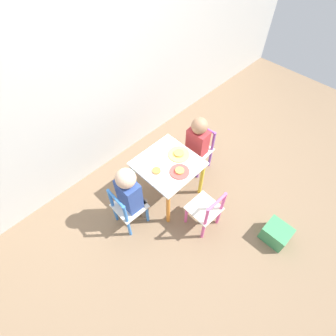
# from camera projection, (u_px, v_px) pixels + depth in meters

# --- Properties ---
(ground_plane) EXTENTS (6.00, 6.00, 0.00)m
(ground_plane) POSITION_uv_depth(u_px,v_px,m) (168.00, 192.00, 2.74)
(ground_plane) COLOR #7F664C
(house_wall) EXTENTS (6.00, 0.06, 2.60)m
(house_wall) POSITION_uv_depth(u_px,v_px,m) (95.00, 41.00, 2.06)
(house_wall) COLOR beige
(house_wall) RESTS_ON ground_plane
(kids_table) EXTENTS (0.53, 0.53, 0.48)m
(kids_table) POSITION_uv_depth(u_px,v_px,m) (168.00, 169.00, 2.42)
(kids_table) COLOR silver
(kids_table) RESTS_ON ground_plane
(chair_blue) EXTENTS (0.27, 0.27, 0.51)m
(chair_blue) POSITION_uv_depth(u_px,v_px,m) (128.00, 208.00, 2.33)
(chair_blue) COLOR silver
(chair_blue) RESTS_ON ground_plane
(chair_purple) EXTENTS (0.27, 0.27, 0.51)m
(chair_purple) POSITION_uv_depth(u_px,v_px,m) (199.00, 150.00, 2.77)
(chair_purple) COLOR silver
(chair_purple) RESTS_ON ground_plane
(chair_pink) EXTENTS (0.27, 0.27, 0.51)m
(chair_pink) POSITION_uv_depth(u_px,v_px,m) (206.00, 211.00, 2.32)
(chair_pink) COLOR silver
(chair_pink) RESTS_ON ground_plane
(child_left) EXTENTS (0.22, 0.21, 0.75)m
(child_left) POSITION_uv_depth(u_px,v_px,m) (130.00, 192.00, 2.20)
(child_left) COLOR #7A6B5B
(child_left) RESTS_ON ground_plane
(child_right) EXTENTS (0.22, 0.21, 0.70)m
(child_right) POSITION_uv_depth(u_px,v_px,m) (197.00, 142.00, 2.60)
(child_right) COLOR #7A6B5B
(child_right) RESTS_ON ground_plane
(plate_left) EXTENTS (0.17, 0.17, 0.03)m
(plate_left) POSITION_uv_depth(u_px,v_px,m) (157.00, 171.00, 2.29)
(plate_left) COLOR white
(plate_left) RESTS_ON kids_table
(plate_right) EXTENTS (0.20, 0.20, 0.03)m
(plate_right) POSITION_uv_depth(u_px,v_px,m) (179.00, 154.00, 2.41)
(plate_right) COLOR #EADB66
(plate_right) RESTS_ON kids_table
(plate_front) EXTENTS (0.17, 0.17, 0.03)m
(plate_front) POSITION_uv_depth(u_px,v_px,m) (180.00, 171.00, 2.29)
(plate_front) COLOR #E54C47
(plate_front) RESTS_ON kids_table
(storage_bin) EXTENTS (0.20, 0.22, 0.17)m
(storage_bin) POSITION_uv_depth(u_px,v_px,m) (276.00, 234.00, 2.36)
(storage_bin) COLOR #3D8E56
(storage_bin) RESTS_ON ground_plane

